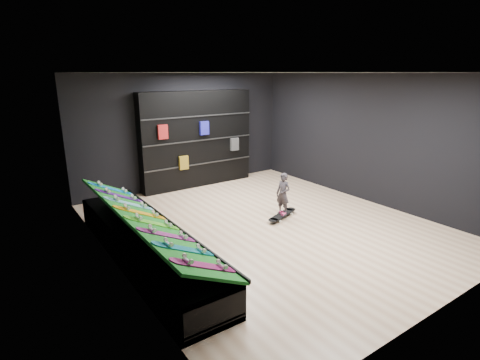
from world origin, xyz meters
TOP-DOWN VIEW (x-y plane):
  - floor at (0.00, 0.00)m, footprint 6.00×7.00m
  - ceiling at (0.00, 0.00)m, footprint 6.00×7.00m
  - wall_back at (0.00, 3.50)m, footprint 6.00×0.02m
  - wall_front at (0.00, -3.50)m, footprint 6.00×0.02m
  - wall_left at (-3.00, 0.00)m, footprint 0.02×7.00m
  - wall_right at (3.00, 0.00)m, footprint 0.02×7.00m
  - display_rack at (-2.55, 0.00)m, footprint 0.90×4.50m
  - turf_ramp at (-2.50, 0.00)m, footprint 0.92×4.50m
  - back_shelving at (0.26, 3.32)m, footprint 3.19×0.37m
  - floor_skateboard at (0.55, 0.12)m, footprint 1.00×0.55m
  - child at (0.55, 0.12)m, footprint 0.18×0.23m
  - display_board_0 at (-2.49, -1.90)m, footprint 0.93×0.22m
  - display_board_1 at (-2.49, -1.36)m, footprint 0.93×0.22m
  - display_board_2 at (-2.49, -0.81)m, footprint 0.93×0.22m
  - display_board_3 at (-2.49, -0.27)m, footprint 0.93×0.22m
  - display_board_4 at (-2.49, 0.27)m, footprint 0.93×0.22m
  - display_board_5 at (-2.49, 0.81)m, footprint 0.93×0.22m
  - display_board_6 at (-2.49, 1.36)m, footprint 0.93×0.22m
  - display_board_7 at (-2.49, 1.90)m, footprint 0.93×0.22m

SIDE VIEW (x-z plane):
  - floor at x=0.00m, z-range -0.01..0.01m
  - floor_skateboard at x=0.55m, z-range 0.00..0.09m
  - display_rack at x=-2.55m, z-range 0.00..0.50m
  - child at x=0.55m, z-range 0.09..0.63m
  - turf_ramp at x=-2.50m, z-range 0.48..0.94m
  - display_board_0 at x=-2.49m, z-range 0.49..0.99m
  - display_board_1 at x=-2.49m, z-range 0.49..0.99m
  - display_board_2 at x=-2.49m, z-range 0.49..0.99m
  - display_board_3 at x=-2.49m, z-range 0.49..0.99m
  - display_board_4 at x=-2.49m, z-range 0.49..0.99m
  - display_board_5 at x=-2.49m, z-range 0.49..0.99m
  - display_board_6 at x=-2.49m, z-range 0.49..0.99m
  - display_board_7 at x=-2.49m, z-range 0.49..0.99m
  - back_shelving at x=0.26m, z-range 0.00..2.55m
  - wall_back at x=0.00m, z-range 0.00..3.00m
  - wall_front at x=0.00m, z-range 0.00..3.00m
  - wall_left at x=-3.00m, z-range 0.00..3.00m
  - wall_right at x=3.00m, z-range 0.00..3.00m
  - ceiling at x=0.00m, z-range 3.00..3.00m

